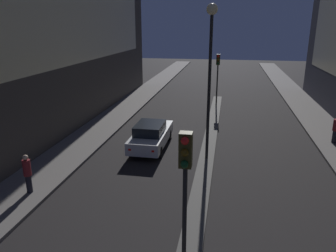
% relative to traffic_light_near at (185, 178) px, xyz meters
% --- Properties ---
extents(median_strip, '(0.82, 28.55, 0.11)m').
position_rel_traffic_light_near_xyz_m(median_strip, '(0.00, 10.81, -3.33)').
color(median_strip, '#56544F').
rests_on(median_strip, ground).
extents(traffic_light_near, '(0.32, 0.42, 4.47)m').
position_rel_traffic_light_near_xyz_m(traffic_light_near, '(0.00, 0.00, 0.00)').
color(traffic_light_near, black).
rests_on(traffic_light_near, median_strip).
extents(traffic_light_mid, '(0.32, 0.42, 4.47)m').
position_rel_traffic_light_near_xyz_m(traffic_light_mid, '(0.00, 21.29, 0.00)').
color(traffic_light_mid, black).
rests_on(traffic_light_mid, median_strip).
extents(street_lamp, '(0.55, 0.55, 7.88)m').
position_rel_traffic_light_near_xyz_m(street_lamp, '(0.00, 9.20, 2.24)').
color(street_lamp, black).
rests_on(street_lamp, median_strip).
extents(car_left_lane, '(1.80, 4.76, 1.57)m').
position_rel_traffic_light_near_xyz_m(car_left_lane, '(-3.37, 10.40, -2.60)').
color(car_left_lane, silver).
rests_on(car_left_lane, ground).
extents(pedestrian_on_left_sidewalk, '(0.33, 0.33, 1.72)m').
position_rel_traffic_light_near_xyz_m(pedestrian_on_left_sidewalk, '(-7.19, 3.93, -2.33)').
color(pedestrian_on_left_sidewalk, black).
rests_on(pedestrian_on_left_sidewalk, sidewalk_left).
extents(pedestrian_on_right_sidewalk, '(0.42, 0.42, 1.69)m').
position_rel_traffic_light_near_xyz_m(pedestrian_on_right_sidewalk, '(7.47, 12.83, -2.36)').
color(pedestrian_on_right_sidewalk, black).
rests_on(pedestrian_on_right_sidewalk, sidewalk_right).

